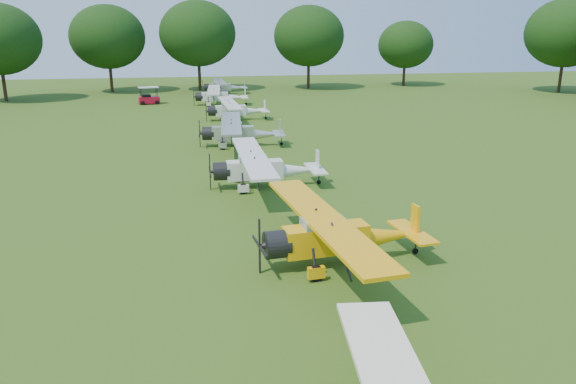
% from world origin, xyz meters
% --- Properties ---
extents(ground, '(160.00, 160.00, 0.00)m').
position_xyz_m(ground, '(0.00, 0.00, 0.00)').
color(ground, '#2B4F13').
rests_on(ground, ground).
extents(tree_belt, '(137.36, 130.27, 14.52)m').
position_xyz_m(tree_belt, '(3.57, 0.16, 8.03)').
color(tree_belt, black).
rests_on(tree_belt, ground).
extents(aircraft_2, '(7.16, 11.39, 2.24)m').
position_xyz_m(aircraft_2, '(1.69, -8.44, 1.31)').
color(aircraft_2, '#FDAC0A').
rests_on(aircraft_2, ground).
extents(aircraft_3, '(6.89, 10.94, 2.17)m').
position_xyz_m(aircraft_3, '(0.23, 3.27, 1.27)').
color(aircraft_3, white).
rests_on(aircraft_3, ground).
extents(aircraft_4, '(6.85, 10.93, 2.15)m').
position_xyz_m(aircraft_4, '(-0.09, 15.35, 1.26)').
color(aircraft_4, silver).
rests_on(aircraft_4, ground).
extents(aircraft_5, '(6.41, 10.20, 2.01)m').
position_xyz_m(aircraft_5, '(0.69, 28.27, 1.17)').
color(aircraft_5, white).
rests_on(aircraft_5, ground).
extents(aircraft_6, '(6.62, 10.54, 2.07)m').
position_xyz_m(aircraft_6, '(-0.27, 39.90, 1.21)').
color(aircraft_6, white).
rests_on(aircraft_6, ground).
extents(aircraft_7, '(6.26, 9.94, 1.96)m').
position_xyz_m(aircraft_7, '(1.00, 51.27, 1.15)').
color(aircraft_7, silver).
rests_on(aircraft_7, ground).
extents(golf_cart, '(2.67, 1.91, 2.09)m').
position_xyz_m(golf_cart, '(-8.74, 42.27, 0.70)').
color(golf_cart, '#AE0C24').
rests_on(golf_cart, ground).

